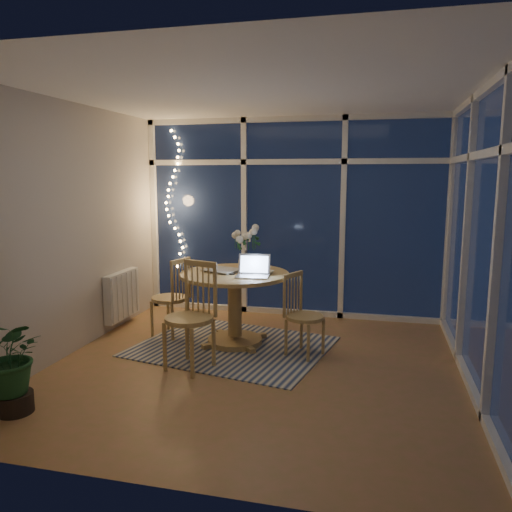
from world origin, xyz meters
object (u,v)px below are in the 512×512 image
object	(u,v)px
laptop	(252,265)
potted_plant	(12,367)
dining_table	(235,309)
flower_vase	(246,258)
chair_right	(305,315)
chair_left	(170,296)
chair_front	(189,316)

from	to	relation	value
laptop	potted_plant	bearing A→B (deg)	-134.37
dining_table	flower_vase	distance (m)	0.62
chair_right	chair_left	bearing A→B (deg)	106.03
chair_front	dining_table	bearing A→B (deg)	92.07
chair_left	flower_vase	xyz separation A→B (m)	(0.85, 0.24, 0.44)
chair_front	laptop	size ratio (longest dim) A/B	3.13
dining_table	flower_vase	bearing A→B (deg)	83.86
dining_table	chair_front	xyz separation A→B (m)	(-0.23, -0.79, 0.12)
chair_left	chair_right	size ratio (longest dim) A/B	1.07
chair_left	laptop	bearing A→B (deg)	89.82
potted_plant	chair_right	bearing A→B (deg)	41.35
flower_vase	potted_plant	size ratio (longest dim) A/B	0.28
chair_front	potted_plant	bearing A→B (deg)	-112.51
dining_table	chair_right	xyz separation A→B (m)	(0.80, -0.18, 0.03)
chair_right	potted_plant	xyz separation A→B (m)	(-2.04, -1.79, -0.06)
chair_left	potted_plant	size ratio (longest dim) A/B	1.23
dining_table	chair_right	bearing A→B (deg)	-12.52
flower_vase	dining_table	bearing A→B (deg)	-96.14
chair_left	flower_vase	world-z (taller)	flower_vase
chair_right	dining_table	bearing A→B (deg)	103.60
chair_right	laptop	distance (m)	0.74
dining_table	potted_plant	world-z (taller)	dining_table
chair_front	potted_plant	size ratio (longest dim) A/B	1.38
dining_table	chair_left	world-z (taller)	chair_left
chair_right	chair_front	size ratio (longest dim) A/B	0.83
chair_right	potted_plant	size ratio (longest dim) A/B	1.15
laptop	dining_table	bearing A→B (deg)	139.01
flower_vase	chair_right	bearing A→B (deg)	-34.62
dining_table	potted_plant	xyz separation A→B (m)	(-1.24, -1.97, -0.02)
chair_right	flower_vase	bearing A→B (deg)	81.51
chair_right	flower_vase	xyz separation A→B (m)	(-0.77, 0.53, 0.48)
chair_left	chair_right	world-z (taller)	chair_left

